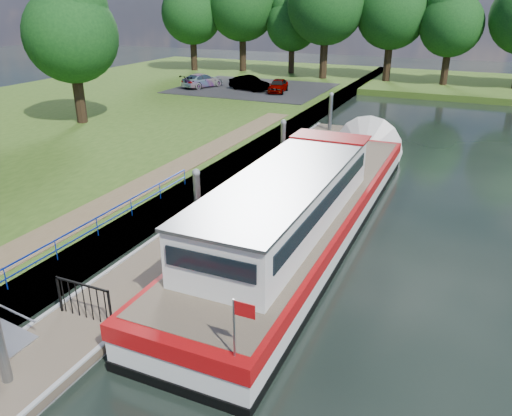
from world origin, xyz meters
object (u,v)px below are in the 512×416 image
at_px(car_a, 278,85).
at_px(car_b, 249,83).
at_px(car_c, 202,80).
at_px(pontoon, 248,198).
at_px(barge, 312,203).

distance_m(car_a, car_b, 2.87).
height_order(car_a, car_b, car_b).
bearing_deg(car_c, pontoon, 140.97).
distance_m(pontoon, barge, 4.01).
height_order(pontoon, car_a, car_a).
distance_m(pontoon, car_c, 28.15).
height_order(pontoon, car_b, car_b).
xyz_separation_m(barge, car_c, (-19.27, 24.88, 0.40)).
height_order(pontoon, car_c, car_c).
relative_size(car_b, car_c, 0.89).
xyz_separation_m(car_b, car_c, (-4.92, -0.23, -0.00)).
bearing_deg(pontoon, car_c, 123.89).
xyz_separation_m(barge, car_a, (-11.49, 25.23, 0.35)).
bearing_deg(barge, car_c, 127.77).
bearing_deg(car_a, barge, -75.21).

